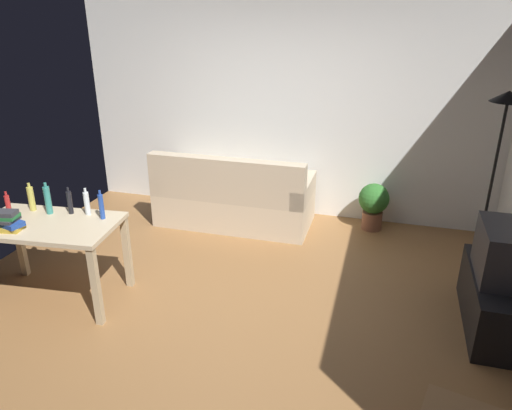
{
  "coord_description": "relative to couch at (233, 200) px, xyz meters",
  "views": [
    {
      "loc": [
        1.27,
        -3.63,
        2.54
      ],
      "look_at": [
        0.1,
        0.5,
        0.75
      ],
      "focal_mm": 34.19,
      "sensor_mm": 36.0,
      "label": 1
    }
  ],
  "objects": [
    {
      "name": "ground_plane",
      "position": [
        0.49,
        -1.59,
        -0.32
      ],
      "size": [
        5.2,
        4.4,
        0.02
      ],
      "primitive_type": "cube",
      "color": "olive"
    },
    {
      "name": "wall_rear",
      "position": [
        0.49,
        0.61,
        1.04
      ],
      "size": [
        5.2,
        0.1,
        2.7
      ],
      "primitive_type": "cube",
      "color": "white",
      "rests_on": "ground_plane"
    },
    {
      "name": "couch",
      "position": [
        0.0,
        0.0,
        0.0
      ],
      "size": [
        1.86,
        0.84,
        0.92
      ],
      "rotation": [
        0.0,
        0.0,
        3.14
      ],
      "color": "beige",
      "rests_on": "ground_plane"
    },
    {
      "name": "tv_stand",
      "position": [
        2.74,
        -1.38,
        -0.07
      ],
      "size": [
        0.44,
        1.1,
        0.48
      ],
      "rotation": [
        0.0,
        0.0,
        1.57
      ],
      "color": "black",
      "rests_on": "ground_plane"
    },
    {
      "name": "tv",
      "position": [
        2.75,
        -1.38,
        0.39
      ],
      "size": [
        0.41,
        0.6,
        0.44
      ],
      "rotation": [
        0.0,
        0.0,
        1.57
      ],
      "color": "#2D2D33",
      "rests_on": "tv_stand"
    },
    {
      "name": "torchiere_lamp",
      "position": [
        2.74,
        -0.36,
        1.11
      ],
      "size": [
        0.32,
        0.32,
        1.81
      ],
      "color": "black",
      "rests_on": "ground_plane"
    },
    {
      "name": "desk",
      "position": [
        -1.05,
        -1.99,
        0.34
      ],
      "size": [
        1.26,
        0.81,
        0.76
      ],
      "rotation": [
        0.0,
        0.0,
        0.1
      ],
      "color": "#C6B28E",
      "rests_on": "ground_plane"
    },
    {
      "name": "potted_plant",
      "position": [
        1.65,
        0.31,
        0.02
      ],
      "size": [
        0.36,
        0.36,
        0.57
      ],
      "color": "brown",
      "rests_on": "ground_plane"
    },
    {
      "name": "bottle_red",
      "position": [
        -1.51,
        -1.91,
        0.54
      ],
      "size": [
        0.04,
        0.04,
        0.21
      ],
      "color": "#AD2323",
      "rests_on": "desk"
    },
    {
      "name": "bottle_squat",
      "position": [
        -1.35,
        -1.79,
        0.57
      ],
      "size": [
        0.06,
        0.06,
        0.27
      ],
      "color": "#BCB24C",
      "rests_on": "desk"
    },
    {
      "name": "bottle_tall",
      "position": [
        -1.15,
        -1.81,
        0.59
      ],
      "size": [
        0.06,
        0.06,
        0.3
      ],
      "color": "teal",
      "rests_on": "desk"
    },
    {
      "name": "bottle_dark",
      "position": [
        -0.97,
        -1.76,
        0.56
      ],
      "size": [
        0.04,
        0.04,
        0.25
      ],
      "color": "black",
      "rests_on": "desk"
    },
    {
      "name": "bottle_clear",
      "position": [
        -0.81,
        -1.73,
        0.56
      ],
      "size": [
        0.05,
        0.05,
        0.25
      ],
      "color": "silver",
      "rests_on": "desk"
    },
    {
      "name": "bottle_blue",
      "position": [
        -0.63,
        -1.78,
        0.57
      ],
      "size": [
        0.04,
        0.04,
        0.27
      ],
      "color": "#2347A3",
      "rests_on": "desk"
    },
    {
      "name": "book_stack",
      "position": [
        -1.28,
        -2.2,
        0.53
      ],
      "size": [
        0.29,
        0.21,
        0.17
      ],
      "color": "#B7932D",
      "rests_on": "desk"
    }
  ]
}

